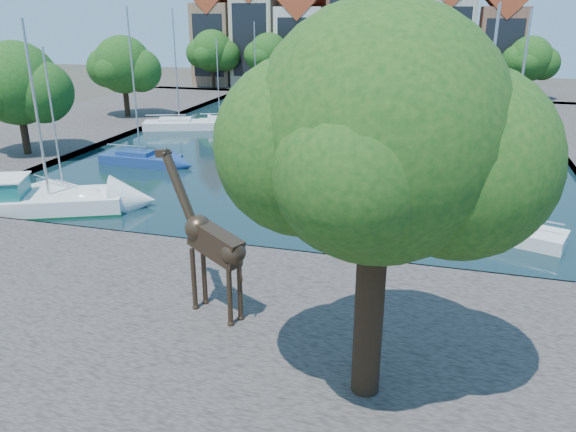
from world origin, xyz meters
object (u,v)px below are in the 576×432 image
object	(u,v)px
sailboat_left_a	(64,194)
motorsailer	(20,199)
plane_tree	(383,144)
sailboat_right_a	(501,227)
giraffe_statue	(209,240)

from	to	relation	value
sailboat_left_a	motorsailer	bearing A→B (deg)	-119.68
plane_tree	sailboat_right_a	distance (m)	16.57
giraffe_statue	sailboat_right_a	world-z (taller)	sailboat_right_a
motorsailer	giraffe_statue	bearing A→B (deg)	-28.19
giraffe_statue	sailboat_left_a	size ratio (longest dim) A/B	0.65
sailboat_left_a	sailboat_right_a	xyz separation A→B (m)	(24.20, 1.26, 0.03)
giraffe_statue	sailboat_right_a	distance (m)	15.77
sailboat_right_a	motorsailer	bearing A→B (deg)	-172.36
plane_tree	motorsailer	size ratio (longest dim) A/B	0.99
motorsailer	sailboat_right_a	world-z (taller)	sailboat_right_a
sailboat_left_a	sailboat_right_a	bearing A→B (deg)	2.99
sailboat_left_a	sailboat_right_a	world-z (taller)	sailboat_right_a
sailboat_left_a	sailboat_right_a	distance (m)	24.23
plane_tree	sailboat_left_a	distance (m)	24.58
plane_tree	sailboat_right_a	xyz separation A→B (m)	(4.59, 14.27, -7.06)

